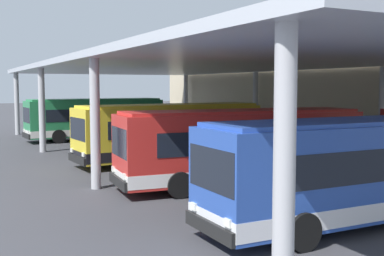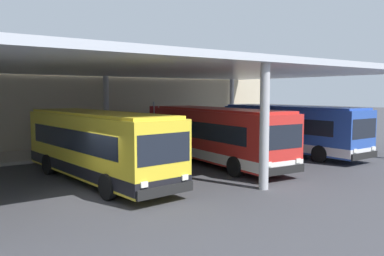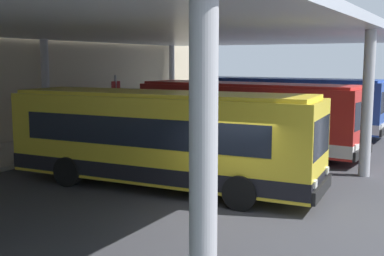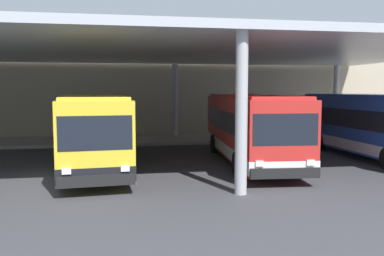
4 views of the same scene
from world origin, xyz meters
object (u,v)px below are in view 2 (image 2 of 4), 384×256
object	(u,v)px
bench_waiting	(180,135)
trash_bin	(217,133)
bus_middle_bay	(217,135)
bus_second_bay	(97,145)
bus_far_bay	(290,129)
banner_sign	(154,121)

from	to	relation	value
bench_waiting	trash_bin	world-z (taller)	trash_bin
bench_waiting	trash_bin	xyz separation A→B (m)	(3.49, -0.38, 0.01)
bus_middle_bay	bus_second_bay	bearing A→B (deg)	-179.60
bus_middle_bay	bus_far_bay	world-z (taller)	same
trash_bin	bus_second_bay	bearing A→B (deg)	-149.01
bus_middle_bay	banner_sign	distance (m)	7.84
bus_middle_bay	bus_far_bay	xyz separation A→B (m)	(6.39, 0.21, 0.00)
bus_second_bay	banner_sign	distance (m)	10.93
bus_second_bay	bus_far_bay	world-z (taller)	same
bus_middle_bay	bench_waiting	distance (m)	9.36
bus_second_bay	trash_bin	size ratio (longest dim) A/B	10.91
trash_bin	banner_sign	distance (m)	6.51
bus_far_bay	bench_waiting	world-z (taller)	bus_far_bay
bus_far_bay	trash_bin	bearing A→B (deg)	87.05
bench_waiting	banner_sign	xyz separation A→B (m)	(-2.87, -0.88, 1.32)
bus_far_bay	trash_bin	size ratio (longest dim) A/B	10.75
bus_far_bay	bus_middle_bay	bearing A→B (deg)	-178.16
bus_far_bay	bench_waiting	bearing A→B (deg)	109.89
bus_far_bay	banner_sign	xyz separation A→B (m)	(-5.94, 7.62, 0.32)
bus_middle_bay	trash_bin	bearing A→B (deg)	50.71
bus_middle_bay	trash_bin	size ratio (longest dim) A/B	10.91
bus_middle_bay	bench_waiting	xyz separation A→B (m)	(3.32, 8.70, -0.99)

